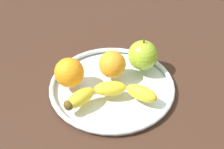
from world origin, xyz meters
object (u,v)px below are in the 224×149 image
object	(u,v)px
orange_center	(112,64)
orange_front_right	(69,73)
apple	(143,55)
fruit_bowl	(112,86)
banana	(109,94)

from	to	relation	value
orange_center	orange_front_right	bearing A→B (deg)	-8.19
apple	fruit_bowl	bearing A→B (deg)	13.72
banana	apple	xyz separation A→B (cm)	(-12.91, -6.91, 2.11)
apple	orange_front_right	world-z (taller)	apple
orange_center	fruit_bowl	bearing A→B (deg)	62.57
fruit_bowl	apple	distance (cm)	11.32
apple	orange_center	xyz separation A→B (cm)	(8.42, -0.59, -0.44)
fruit_bowl	apple	bearing A→B (deg)	-166.28
banana	orange_center	xyz separation A→B (cm)	(-4.49, -7.50, 1.67)
banana	apple	bearing A→B (deg)	-131.62
banana	orange_front_right	bearing A→B (deg)	-35.01
banana	orange_center	size ratio (longest dim) A/B	3.15
fruit_bowl	apple	xyz separation A→B (cm)	(-9.99, -2.44, 4.73)
apple	orange_center	size ratio (longest dim) A/B	1.24
banana	apple	world-z (taller)	apple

